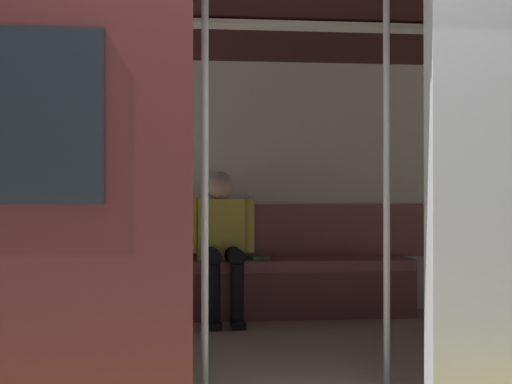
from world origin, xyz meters
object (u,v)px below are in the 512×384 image
object	(u,v)px
train_car	(264,114)
bench_seat	(259,273)
book	(257,258)
grab_pole_door	(205,181)
handbag	(162,250)
person_seated	(222,234)
grab_pole_far	(387,182)

from	to	relation	value
train_car	bench_seat	xyz separation A→B (m)	(-0.08, -1.11, -1.17)
book	grab_pole_door	size ratio (longest dim) A/B	0.10
bench_seat	grab_pole_door	size ratio (longest dim) A/B	1.19
handbag	bench_seat	bearing A→B (deg)	175.54
handbag	person_seated	bearing A→B (deg)	166.72
book	grab_pole_door	distance (m)	2.23
train_car	grab_pole_far	bearing A→B (deg)	122.66
book	grab_pole_door	world-z (taller)	grab_pole_door
person_seated	grab_pole_far	distance (m)	2.12
person_seated	handbag	distance (m)	0.51
handbag	grab_pole_far	xyz separation A→B (m)	(-1.27, 2.05, 0.51)
bench_seat	person_seated	size ratio (longest dim) A/B	2.12
bench_seat	book	xyz separation A→B (m)	(0.01, -0.03, 0.13)
train_car	handbag	world-z (taller)	train_car
person_seated	book	distance (m)	0.37
grab_pole_door	grab_pole_far	bearing A→B (deg)	-174.88
person_seated	book	size ratio (longest dim) A/B	5.49
bench_seat	grab_pole_far	size ratio (longest dim) A/B	1.19
train_car	book	bearing A→B (deg)	-93.19
person_seated	handbag	bearing A→B (deg)	-13.28
grab_pole_door	grab_pole_far	xyz separation A→B (m)	(-0.96, -0.09, 0.00)
handbag	grab_pole_far	size ratio (longest dim) A/B	0.12
person_seated	grab_pole_far	xyz separation A→B (m)	(-0.79, 1.93, 0.38)
train_car	book	xyz separation A→B (m)	(-0.06, -1.15, -1.05)
train_car	person_seated	bearing A→B (deg)	-77.63
person_seated	grab_pole_door	world-z (taller)	grab_pole_door
bench_seat	grab_pole_door	bearing A→B (deg)	76.92
train_car	book	size ratio (longest dim) A/B	29.09
train_car	grab_pole_far	xyz separation A→B (m)	(-0.56, 0.87, -0.46)
grab_pole_far	grab_pole_door	bearing A→B (deg)	5.12
person_seated	grab_pole_far	bearing A→B (deg)	112.28
grab_pole_door	bench_seat	bearing A→B (deg)	-103.08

